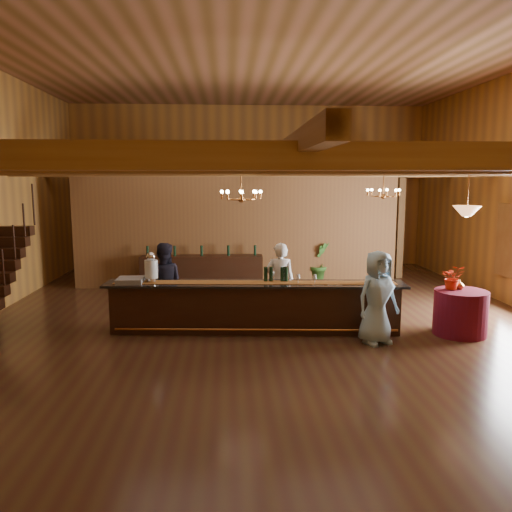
{
  "coord_description": "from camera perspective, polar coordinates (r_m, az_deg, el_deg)",
  "views": [
    {
      "loc": [
        -0.76,
        -10.4,
        2.96
      ],
      "look_at": [
        -0.13,
        0.71,
        1.28
      ],
      "focal_mm": 35.0,
      "sensor_mm": 36.0,
      "label": 1
    }
  ],
  "objects": [
    {
      "name": "floor",
      "position": [
        10.84,
        0.88,
        -7.27
      ],
      "size": [
        14.0,
        14.0,
        0.0
      ],
      "primitive_type": "plane",
      "color": "#402418",
      "rests_on": "ground"
    },
    {
      "name": "ceiling",
      "position": [
        10.73,
        0.96,
        22.27
      ],
      "size": [
        14.0,
        14.0,
        0.0
      ],
      "primitive_type": "plane",
      "rotation": [
        3.14,
        0.0,
        0.0
      ],
      "color": "#A16542",
      "rests_on": "wall_back"
    },
    {
      "name": "wall_back",
      "position": [
        17.41,
        -0.78,
        7.89
      ],
      "size": [
        12.0,
        0.1,
        5.5
      ],
      "primitive_type": "cube",
      "color": "#B2772E",
      "rests_on": "floor"
    },
    {
      "name": "wall_front",
      "position": [
        3.49,
        9.38,
        5.0
      ],
      "size": [
        12.0,
        0.1,
        5.5
      ],
      "primitive_type": "cube",
      "color": "#B2772E",
      "rests_on": "floor"
    },
    {
      "name": "beam_grid",
      "position": [
        10.93,
        0.73,
        10.05
      ],
      "size": [
        11.9,
        13.9,
        0.39
      ],
      "color": "olive",
      "rests_on": "wall_left"
    },
    {
      "name": "support_posts",
      "position": [
        10.02,
        1.11,
        0.78
      ],
      "size": [
        9.2,
        10.2,
        3.2
      ],
      "color": "olive",
      "rests_on": "floor"
    },
    {
      "name": "partition_wall",
      "position": [
        13.97,
        -2.19,
        2.78
      ],
      "size": [
        9.0,
        0.18,
        3.1
      ],
      "primitive_type": "cube",
      "color": "brown",
      "rests_on": "floor"
    },
    {
      "name": "window_right_back",
      "position": [
        13.3,
        27.06,
        1.55
      ],
      "size": [
        0.12,
        1.05,
        1.75
      ],
      "primitive_type": "cube",
      "color": "white",
      "rests_on": "wall_right"
    },
    {
      "name": "backroom_boxes",
      "position": [
        16.09,
        -1.57,
        -0.11
      ],
      "size": [
        4.1,
        0.6,
        1.1
      ],
      "color": "black",
      "rests_on": "floor"
    },
    {
      "name": "tasting_bar",
      "position": [
        9.9,
        -0.14,
        -5.82
      ],
      "size": [
        5.93,
        1.17,
        0.99
      ],
      "rotation": [
        0.0,
        0.0,
        -0.07
      ],
      "color": "black",
      "rests_on": "floor"
    },
    {
      "name": "beverage_dispenser",
      "position": [
        10.03,
        -11.89,
        -1.32
      ],
      "size": [
        0.26,
        0.26,
        0.6
      ],
      "color": "silver",
      "rests_on": "tasting_bar"
    },
    {
      "name": "glass_rack_tray",
      "position": [
        10.08,
        -14.17,
        -2.72
      ],
      "size": [
        0.5,
        0.5,
        0.1
      ],
      "primitive_type": "cube",
      "color": "gray",
      "rests_on": "tasting_bar"
    },
    {
      "name": "raffle_drum",
      "position": [
        9.97,
        13.91,
        -2.09
      ],
      "size": [
        0.34,
        0.24,
        0.3
      ],
      "color": "#A0592B",
      "rests_on": "tasting_bar"
    },
    {
      "name": "bar_bottle_0",
      "position": [
        9.87,
        1.11,
        -2.1
      ],
      "size": [
        0.07,
        0.07,
        0.3
      ],
      "primitive_type": "cylinder",
      "color": "black",
      "rests_on": "tasting_bar"
    },
    {
      "name": "bar_bottle_1",
      "position": [
        9.87,
        1.74,
        -2.1
      ],
      "size": [
        0.07,
        0.07,
        0.3
      ],
      "primitive_type": "cylinder",
      "color": "black",
      "rests_on": "tasting_bar"
    },
    {
      "name": "bar_bottle_2",
      "position": [
        9.88,
        3.02,
        -2.1
      ],
      "size": [
        0.07,
        0.07,
        0.3
      ],
      "primitive_type": "cylinder",
      "color": "black",
      "rests_on": "tasting_bar"
    },
    {
      "name": "bar_bottle_3",
      "position": [
        9.88,
        3.46,
        -2.1
      ],
      "size": [
        0.07,
        0.07,
        0.3
      ],
      "primitive_type": "cylinder",
      "color": "black",
      "rests_on": "tasting_bar"
    },
    {
      "name": "backbar_shelf",
      "position": [
        13.79,
        -6.2,
        -1.88
      ],
      "size": [
        3.34,
        0.6,
        0.94
      ],
      "primitive_type": "cube",
      "rotation": [
        0.0,
        0.0,
        -0.02
      ],
      "color": "black",
      "rests_on": "floor"
    },
    {
      "name": "round_table",
      "position": [
        10.49,
        22.32,
        -6.01
      ],
      "size": [
        1.0,
        1.0,
        0.87
      ],
      "primitive_type": "cylinder",
      "color": "#510D1E",
      "rests_on": "floor"
    },
    {
      "name": "chandelier_left",
      "position": [
        9.9,
        -1.7,
        7.04
      ],
      "size": [
        0.8,
        0.8,
        0.66
      ],
      "color": "#A66029",
      "rests_on": "beam_grid"
    },
    {
      "name": "chandelier_right",
      "position": [
        12.37,
        14.36,
        7.07
      ],
      "size": [
        0.8,
        0.8,
        0.67
      ],
      "color": "#A66029",
      "rests_on": "beam_grid"
    },
    {
      "name": "pendant_lamp",
      "position": [
        10.2,
        22.95,
        4.77
      ],
      "size": [
        0.52,
        0.52,
        0.9
      ],
      "color": "#A66029",
      "rests_on": "beam_grid"
    },
    {
      "name": "bartender",
      "position": [
        10.57,
        2.76,
        -3.0
      ],
      "size": [
        0.66,
        0.48,
        1.68
      ],
      "primitive_type": "imported",
      "rotation": [
        0.0,
        0.0,
        3.0
      ],
      "color": "white",
      "rests_on": "floor"
    },
    {
      "name": "staff_second",
      "position": [
        10.66,
        -10.53,
        -3.02
      ],
      "size": [
        0.83,
        0.65,
        1.69
      ],
      "primitive_type": "imported",
      "rotation": [
        0.0,
        0.0,
        3.16
      ],
      "color": "black",
      "rests_on": "floor"
    },
    {
      "name": "guest",
      "position": [
        9.37,
        13.71,
        -4.62
      ],
      "size": [
        0.98,
        0.82,
        1.72
      ],
      "primitive_type": "imported",
      "rotation": [
        0.0,
        0.0,
        0.37
      ],
      "color": "#9CCCE9",
      "rests_on": "floor"
    },
    {
      "name": "floor_plant",
      "position": [
        14.38,
        7.34,
        -0.85
      ],
      "size": [
        0.71,
        0.58,
        1.24
      ],
      "primitive_type": "imported",
      "rotation": [
        0.0,
        0.0,
        0.04
      ],
      "color": "#2C5D1D",
      "rests_on": "floor"
    },
    {
      "name": "table_flowers",
      "position": [
        10.4,
        21.56,
        -2.28
      ],
      "size": [
        0.5,
        0.46,
        0.48
      ],
      "primitive_type": "imported",
      "rotation": [
        0.0,
        0.0,
        -0.22
      ],
      "color": "#B82409",
      "rests_on": "round_table"
    },
    {
      "name": "table_vase",
      "position": [
        10.48,
        22.23,
        -2.74
      ],
      "size": [
        0.2,
        0.2,
        0.3
      ],
      "primitive_type": "imported",
      "rotation": [
        0.0,
        0.0,
        -0.41
      ],
      "color": "#A66029",
      "rests_on": "round_table"
    }
  ]
}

